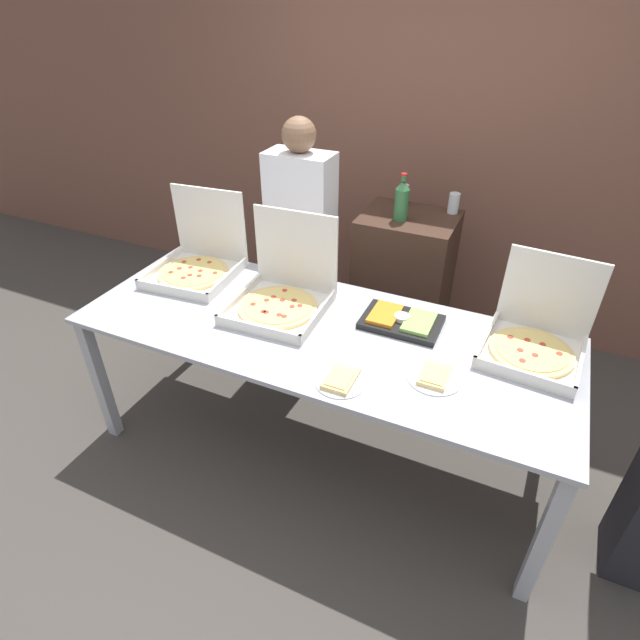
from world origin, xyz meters
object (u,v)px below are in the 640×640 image
(soda_bottle, at_px, (402,200))
(pizza_box_near_right, at_px, (198,261))
(pizza_box_near_left, at_px, (282,293))
(soda_can_colored, at_px, (404,194))
(pizza_box_far_right, at_px, (536,337))
(paper_plate_front_left, at_px, (435,376))
(veggie_tray, at_px, (402,321))
(soda_can_silver, at_px, (454,203))
(person_guest_plaid, at_px, (302,247))
(paper_plate_front_center, at_px, (340,380))

(soda_bottle, bearing_deg, pizza_box_near_right, -143.72)
(pizza_box_near_left, distance_m, soda_can_colored, 1.15)
(pizza_box_far_right, relative_size, paper_plate_front_left, 1.98)
(veggie_tray, relative_size, soda_can_colored, 3.10)
(paper_plate_front_left, relative_size, soda_can_silver, 1.91)
(pizza_box_far_right, bearing_deg, pizza_box_near_left, -168.59)
(soda_can_colored, bearing_deg, pizza_box_near_right, -133.15)
(paper_plate_front_left, xyz_separation_m, person_guest_plaid, (-1.07, 0.88, 0.01))
(soda_bottle, bearing_deg, person_guest_plaid, -161.19)
(pizza_box_near_left, height_order, soda_bottle, soda_bottle)
(paper_plate_front_center, xyz_separation_m, paper_plate_front_left, (0.36, 0.19, -0.00))
(soda_bottle, height_order, soda_can_silver, soda_bottle)
(person_guest_plaid, bearing_deg, veggie_tray, 146.28)
(soda_can_colored, bearing_deg, paper_plate_front_center, -82.29)
(veggie_tray, relative_size, soda_can_silver, 3.10)
(pizza_box_near_left, bearing_deg, pizza_box_near_right, 166.57)
(pizza_box_near_left, xyz_separation_m, person_guest_plaid, (-0.21, 0.64, -0.06))
(pizza_box_near_right, xyz_separation_m, paper_plate_front_center, (1.12, -0.55, -0.07))
(pizza_box_far_right, bearing_deg, soda_can_colored, 139.07)
(pizza_box_near_left, height_order, paper_plate_front_center, pizza_box_near_left)
(pizza_box_near_left, relative_size, veggie_tray, 1.30)
(soda_can_colored, relative_size, person_guest_plaid, 0.08)
(veggie_tray, bearing_deg, paper_plate_front_left, -53.35)
(pizza_box_near_left, xyz_separation_m, veggie_tray, (0.61, 0.09, -0.06))
(paper_plate_front_center, bearing_deg, person_guest_plaid, 123.65)
(paper_plate_front_left, xyz_separation_m, soda_can_colored, (-0.56, 1.33, 0.28))
(soda_can_colored, bearing_deg, person_guest_plaid, -138.24)
(pizza_box_far_right, distance_m, soda_bottle, 1.14)
(paper_plate_front_center, xyz_separation_m, person_guest_plaid, (-0.71, 1.07, 0.01))
(paper_plate_front_left, bearing_deg, paper_plate_front_center, -151.86)
(pizza_box_far_right, height_order, soda_can_silver, pizza_box_far_right)
(pizza_box_far_right, height_order, veggie_tray, pizza_box_far_right)
(pizza_box_near_left, distance_m, paper_plate_front_left, 0.90)
(pizza_box_near_right, height_order, soda_bottle, soda_bottle)
(paper_plate_front_center, distance_m, soda_can_colored, 1.56)
(veggie_tray, bearing_deg, paper_plate_front_center, -101.70)
(pizza_box_near_left, bearing_deg, soda_bottle, 63.94)
(soda_bottle, distance_m, soda_can_silver, 0.36)
(paper_plate_front_center, relative_size, person_guest_plaid, 0.13)
(pizza_box_near_right, bearing_deg, soda_bottle, 31.25)
(pizza_box_near_right, relative_size, veggie_tray, 1.32)
(paper_plate_front_center, height_order, soda_can_silver, soda_can_silver)
(person_guest_plaid, bearing_deg, pizza_box_far_right, 160.70)
(soda_bottle, distance_m, person_guest_plaid, 0.68)
(pizza_box_near_right, distance_m, soda_bottle, 1.24)
(pizza_box_near_left, distance_m, soda_bottle, 0.94)
(pizza_box_near_left, xyz_separation_m, soda_can_colored, (0.30, 1.09, 0.21))
(pizza_box_near_left, xyz_separation_m, pizza_box_near_right, (-0.61, 0.12, -0.00))
(paper_plate_front_center, relative_size, soda_bottle, 0.79)
(soda_can_silver, distance_m, soda_can_colored, 0.32)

